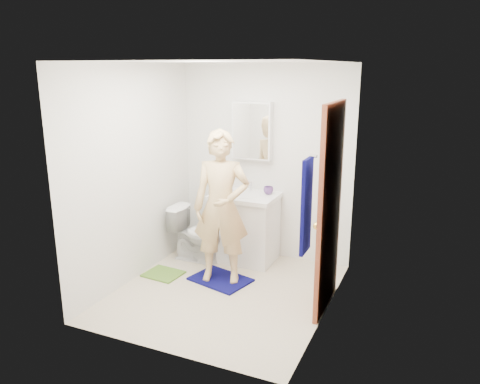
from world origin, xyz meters
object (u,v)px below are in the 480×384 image
toothbrush_cup (268,190)px  man (221,207)px  medicine_cabinet (252,131)px  soap_dispenser (221,185)px  toilet (197,234)px  towel (306,206)px  vanity_cabinet (245,229)px

toothbrush_cup → man: man is taller
medicine_cabinet → soap_dispenser: 0.77m
toilet → soap_dispenser: (0.24, 0.19, 0.60)m
medicine_cabinet → soap_dispenser: bearing=-137.1°
medicine_cabinet → toilet: (-0.54, -0.47, -1.26)m
medicine_cabinet → towel: bearing=-55.4°
towel → toothbrush_cup: 1.89m
toilet → medicine_cabinet: bearing=-48.9°
toilet → toothbrush_cup: toothbrush_cup is taller
towel → soap_dispenser: 2.08m
toilet → soap_dispenser: bearing=-50.9°
medicine_cabinet → toilet: size_ratio=1.02×
medicine_cabinet → toothbrush_cup: size_ratio=5.90×
toilet → man: size_ratio=0.40×
soap_dispenser → man: bearing=-63.6°
vanity_cabinet → medicine_cabinet: size_ratio=1.14×
medicine_cabinet → man: size_ratio=0.41×
man → towel: bearing=-50.6°
vanity_cabinet → man: bearing=-89.5°
vanity_cabinet → medicine_cabinet: bearing=90.0°
toothbrush_cup → towel: bearing=-60.2°
toilet → man: bearing=-128.2°
towel → toothbrush_cup: size_ratio=6.74×
soap_dispenser → toothbrush_cup: bearing=17.5°
towel → toothbrush_cup: (-0.92, 1.61, -0.35)m
vanity_cabinet → man: man is taller
towel → toothbrush_cup: bearing=119.8°
soap_dispenser → toothbrush_cup: (0.56, 0.18, -0.05)m
medicine_cabinet → man: (0.01, -0.90, -0.73)m
man → toilet: bearing=126.3°
towel → toilet: (-1.72, 1.24, -0.91)m
soap_dispenser → toilet: bearing=-140.6°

